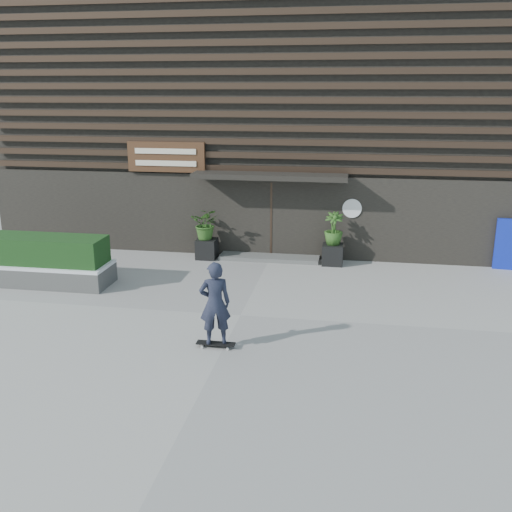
% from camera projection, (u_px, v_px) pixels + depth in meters
% --- Properties ---
extents(ground, '(80.00, 80.00, 0.00)m').
position_uv_depth(ground, '(240.00, 315.00, 13.23)').
color(ground, '#9E9B96').
rests_on(ground, ground).
extents(entrance_step, '(3.00, 0.80, 0.12)m').
position_uv_depth(entrance_step, '(270.00, 257.00, 17.57)').
color(entrance_step, '#525250').
rests_on(entrance_step, ground).
extents(planter_pot_left, '(0.60, 0.60, 0.60)m').
position_uv_depth(planter_pot_left, '(207.00, 249.00, 17.62)').
color(planter_pot_left, black).
rests_on(planter_pot_left, ground).
extents(bamboo_left, '(0.86, 0.75, 0.96)m').
position_uv_depth(bamboo_left, '(206.00, 224.00, 17.41)').
color(bamboo_left, '#2D591E').
rests_on(bamboo_left, planter_pot_left).
extents(planter_pot_right, '(0.60, 0.60, 0.60)m').
position_uv_depth(planter_pot_right, '(333.00, 254.00, 17.01)').
color(planter_pot_right, black).
rests_on(planter_pot_right, ground).
extents(bamboo_right, '(0.54, 0.54, 0.96)m').
position_uv_depth(bamboo_right, '(334.00, 229.00, 16.80)').
color(bamboo_right, '#2D591E').
rests_on(bamboo_right, planter_pot_right).
extents(raised_bed, '(3.50, 1.20, 0.50)m').
position_uv_depth(raised_bed, '(46.00, 274.00, 15.36)').
color(raised_bed, '#454543').
rests_on(raised_bed, ground).
extents(snow_layer, '(3.50, 1.20, 0.08)m').
position_uv_depth(snow_layer, '(45.00, 264.00, 15.28)').
color(snow_layer, white).
rests_on(snow_layer, raised_bed).
extents(hedge, '(3.30, 1.00, 0.70)m').
position_uv_depth(hedge, '(43.00, 249.00, 15.18)').
color(hedge, '#143513').
rests_on(hedge, snow_layer).
extents(building, '(18.00, 11.00, 8.00)m').
position_uv_depth(building, '(291.00, 116.00, 21.56)').
color(building, black).
rests_on(building, ground).
extents(skateboarder, '(0.78, 0.57, 1.78)m').
position_uv_depth(skateboarder, '(215.00, 304.00, 11.34)').
color(skateboarder, black).
rests_on(skateboarder, ground).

